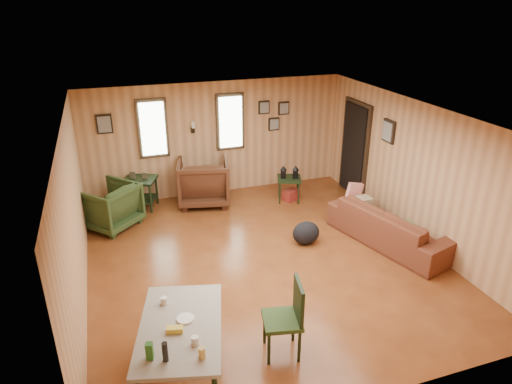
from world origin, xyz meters
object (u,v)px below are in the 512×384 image
(recliner_green, at_px, (109,204))
(dining_table, at_px, (180,331))
(recliner_brown, at_px, (204,179))
(side_table, at_px, (289,177))
(end_table, at_px, (141,188))
(sofa, at_px, (392,220))

(recliner_green, relative_size, dining_table, 0.56)
(recliner_brown, xyz_separation_m, side_table, (1.71, -0.45, 0.00))
(recliner_green, bearing_deg, dining_table, 55.99)
(recliner_green, bearing_deg, end_table, -176.61)
(dining_table, bearing_deg, end_table, 104.39)
(sofa, height_order, dining_table, dining_table)
(sofa, bearing_deg, recliner_green, 48.58)
(sofa, relative_size, dining_table, 1.39)
(end_table, relative_size, dining_table, 0.48)
(recliner_brown, xyz_separation_m, dining_table, (-1.29, -4.59, 0.15))
(sofa, xyz_separation_m, recliner_green, (-4.57, 2.19, 0.02))
(recliner_green, distance_m, dining_table, 4.16)
(side_table, bearing_deg, recliner_green, -179.45)
(end_table, height_order, dining_table, dining_table)
(recliner_brown, bearing_deg, side_table, 178.13)
(sofa, distance_m, recliner_green, 5.07)
(recliner_brown, height_order, recliner_green, recliner_brown)
(sofa, bearing_deg, recliner_brown, 29.27)
(end_table, bearing_deg, side_table, -11.54)
(end_table, bearing_deg, recliner_brown, -6.96)
(side_table, xyz_separation_m, dining_table, (-2.99, -4.14, 0.15))
(recliner_green, xyz_separation_m, dining_table, (0.60, -4.11, 0.22))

